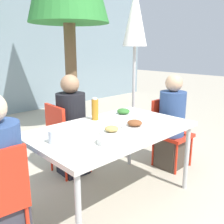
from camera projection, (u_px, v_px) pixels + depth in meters
The scene contains 13 objects.
ground_plane at pixel (112, 198), 2.51m from camera, with size 24.00×24.00×0.00m, color #B2A893.
dining_table at pixel (112, 133), 2.34m from camera, with size 1.51×0.92×0.75m.
chair_right at pixel (168, 127), 3.15m from camera, with size 0.40×0.40×0.85m.
person_right at pixel (171, 125), 3.05m from camera, with size 0.31×0.31×1.17m.
chair_far at pixel (64, 134), 2.89m from camera, with size 0.42×0.42×0.85m.
person_far at pixel (72, 128), 2.89m from camera, with size 0.33×0.33×1.19m.
closed_umbrella at pixel (135, 27), 3.51m from camera, with size 0.36×0.36×2.29m.
plate_0 at pixel (135, 124), 2.33m from camera, with size 0.25×0.25×0.07m.
plate_1 at pixel (123, 113), 2.76m from camera, with size 0.26×0.26×0.07m.
plate_2 at pixel (112, 130), 2.17m from camera, with size 0.22×0.22×0.06m.
bottle at pixel (95, 109), 2.55m from camera, with size 0.07×0.07×0.23m.
drinking_cup at pixel (53, 137), 1.94m from camera, with size 0.07×0.07×0.10m.
salad_bowl at pixel (109, 140), 1.94m from camera, with size 0.19×0.19×0.05m.
Camera 1 is at (-1.53, -1.60, 1.47)m, focal length 40.00 mm.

